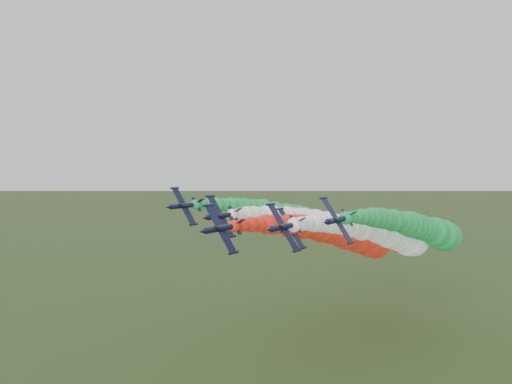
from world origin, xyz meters
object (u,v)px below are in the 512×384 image
jet_lead (345,236)px  jet_inner_left (332,226)px  jet_trail (381,234)px  jet_outer_right (423,229)px  jet_outer_left (294,217)px  jet_inner_right (387,234)px

jet_lead → jet_inner_left: size_ratio=1.00×
jet_inner_left → jet_trail: bearing=46.3°
jet_outer_right → jet_trail: bearing=151.3°
jet_lead → jet_outer_right: bearing=44.5°
jet_outer_right → jet_outer_left: bearing=-179.1°
jet_inner_left → jet_outer_left: 14.97m
jet_outer_left → jet_trail: jet_outer_left is taller
jet_inner_left → jet_outer_right: bearing=8.4°
jet_inner_left → jet_trail: size_ratio=1.00×
jet_outer_left → jet_trail: 27.51m
jet_inner_right → jet_trail: size_ratio=1.00×
jet_outer_left → jet_outer_right: (40.20, 0.65, -1.21)m
jet_lead → jet_inner_left: bearing=127.8°
jet_lead → jet_outer_left: (-23.99, 15.28, 2.46)m
jet_inner_right → jet_outer_left: bearing=168.1°
jet_outer_right → jet_trail: (-14.47, 7.92, -3.46)m
jet_lead → jet_inner_right: 12.14m
jet_inner_left → jet_inner_right: bearing=-11.7°
jet_inner_left → jet_outer_right: 25.92m
jet_inner_right → jet_outer_right: bearing=45.3°
jet_outer_left → jet_inner_right: bearing=-11.9°
jet_lead → jet_inner_left: (-9.43, 12.16, 0.89)m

